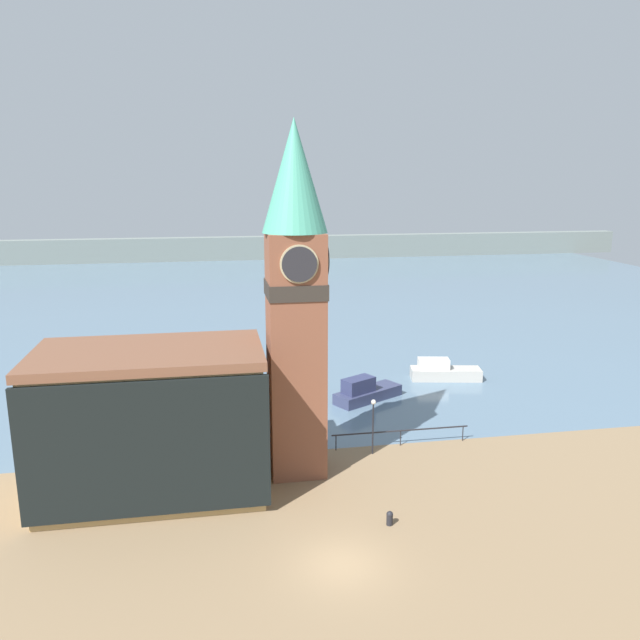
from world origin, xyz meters
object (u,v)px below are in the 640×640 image
(clock_tower, at_px, (296,293))
(lamp_post, at_px, (373,416))
(boat_far, at_px, (443,372))
(boat_near, at_px, (365,392))
(pier_building, at_px, (152,422))
(mooring_bollard_near, at_px, (390,518))

(clock_tower, relative_size, lamp_post, 5.58)
(clock_tower, height_order, boat_far, clock_tower)
(lamp_post, bearing_deg, clock_tower, -164.98)
(clock_tower, xyz_separation_m, boat_far, (15.20, 15.24, -10.31))
(boat_far, xyz_separation_m, lamp_post, (-10.08, -13.86, 1.91))
(boat_near, relative_size, boat_far, 0.95)
(clock_tower, distance_m, pier_building, 10.81)
(clock_tower, relative_size, boat_far, 3.24)
(pier_building, relative_size, lamp_post, 3.36)
(pier_building, xyz_separation_m, boat_far, (23.49, 16.52, -3.50))
(pier_building, xyz_separation_m, mooring_bollard_near, (12.13, -5.73, -3.79))
(pier_building, relative_size, boat_far, 1.95)
(mooring_bollard_near, bearing_deg, pier_building, 154.69)
(boat_far, relative_size, lamp_post, 1.72)
(lamp_post, bearing_deg, boat_far, 53.97)
(mooring_bollard_near, xyz_separation_m, lamp_post, (1.29, 8.39, 2.21))
(mooring_bollard_near, relative_size, lamp_post, 0.20)
(pier_building, distance_m, mooring_bollard_near, 13.94)
(clock_tower, distance_m, mooring_bollard_near, 13.28)
(pier_building, bearing_deg, boat_far, 35.11)
(pier_building, height_order, lamp_post, pier_building)
(boat_far, distance_m, lamp_post, 17.25)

